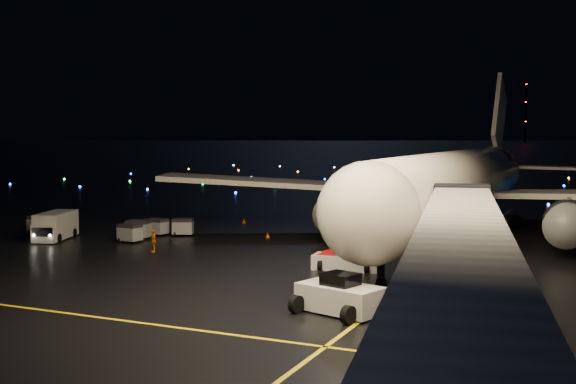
% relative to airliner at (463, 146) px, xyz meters
% --- Properties ---
extents(ground, '(2000.00, 2000.00, 0.00)m').
position_rel_airliner_xyz_m(ground, '(-10.98, 273.02, -8.43)').
color(ground, black).
rests_on(ground, ground).
extents(lane_centre, '(0.25, 80.00, 0.02)m').
position_rel_airliner_xyz_m(lane_centre, '(1.02, -11.98, -8.42)').
color(lane_centre, gold).
rests_on(lane_centre, ground).
extents(lane_cross, '(60.00, 0.25, 0.02)m').
position_rel_airliner_xyz_m(lane_cross, '(-15.98, -36.98, -8.42)').
color(lane_cross, gold).
rests_on(lane_cross, ground).
extents(airliner, '(59.91, 56.96, 16.85)m').
position_rel_airliner_xyz_m(airliner, '(0.00, 0.00, 0.00)').
color(airliner, silver).
rests_on(airliner, ground).
extents(pushback_tug, '(5.04, 3.61, 2.16)m').
position_rel_airliner_xyz_m(pushback_tug, '(-0.52, -30.82, -7.35)').
color(pushback_tug, silver).
rests_on(pushback_tug, ground).
extents(belt_loader, '(7.04, 2.64, 3.33)m').
position_rel_airliner_xyz_m(belt_loader, '(-4.39, -19.05, -6.76)').
color(belt_loader, silver).
rests_on(belt_loader, ground).
extents(service_truck, '(4.35, 7.18, 2.53)m').
position_rel_airliner_xyz_m(service_truck, '(-33.39, -16.07, -7.16)').
color(service_truck, silver).
rests_on(service_truck, ground).
extents(crew_c, '(1.05, 1.10, 1.84)m').
position_rel_airliner_xyz_m(crew_c, '(-21.27, -18.29, -7.51)').
color(crew_c, orange).
rests_on(crew_c, ground).
extents(safety_cone_0, '(0.45, 0.45, 0.50)m').
position_rel_airliner_xyz_m(safety_cone_0, '(-6.49, -8.30, -8.18)').
color(safety_cone_0, '#F64404').
rests_on(safety_cone_0, ground).
extents(safety_cone_1, '(0.46, 0.46, 0.49)m').
position_rel_airliner_xyz_m(safety_cone_1, '(-11.22, -4.57, -8.18)').
color(safety_cone_1, '#F64404').
rests_on(safety_cone_1, ground).
extents(safety_cone_2, '(0.43, 0.43, 0.45)m').
position_rel_airliner_xyz_m(safety_cone_2, '(-16.39, -7.09, -8.20)').
color(safety_cone_2, '#F64404').
rests_on(safety_cone_2, ground).
extents(safety_cone_3, '(0.54, 0.54, 0.54)m').
position_rel_airliner_xyz_m(safety_cone_3, '(-23.36, 1.45, -8.16)').
color(safety_cone_3, '#F64404').
rests_on(safety_cone_3, ground).
extents(radio_mast, '(1.80, 1.80, 64.00)m').
position_rel_airliner_xyz_m(radio_mast, '(-70.98, 713.02, 23.57)').
color(radio_mast, black).
rests_on(radio_mast, ground).
extents(taxiway_lights, '(164.00, 92.00, 0.36)m').
position_rel_airliner_xyz_m(taxiway_lights, '(-10.98, 79.02, -8.25)').
color(taxiway_lights, black).
rests_on(taxiway_lights, ground).
extents(baggage_cart_0, '(2.01, 1.53, 1.58)m').
position_rel_airliner_xyz_m(baggage_cart_0, '(-26.55, -10.07, -7.64)').
color(baggage_cart_0, gray).
rests_on(baggage_cart_0, ground).
extents(baggage_cart_1, '(2.27, 1.98, 1.61)m').
position_rel_airliner_xyz_m(baggage_cart_1, '(-24.21, -9.27, -7.62)').
color(baggage_cart_1, gray).
rests_on(baggage_cart_1, ground).
extents(baggage_cart_2, '(2.06, 1.57, 1.62)m').
position_rel_airliner_xyz_m(baggage_cart_2, '(-26.20, -14.77, -7.62)').
color(baggage_cart_2, gray).
rests_on(baggage_cart_2, ground).
extents(baggage_cart_3, '(2.28, 1.80, 1.73)m').
position_rel_airliner_xyz_m(baggage_cart_3, '(-26.73, -12.75, -7.56)').
color(baggage_cart_3, gray).
rests_on(baggage_cart_3, ground).
extents(baggage_cart_4, '(2.29, 1.78, 1.76)m').
position_rel_airliner_xyz_m(baggage_cart_4, '(-37.26, -13.94, -7.55)').
color(baggage_cart_4, gray).
rests_on(baggage_cart_4, ground).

